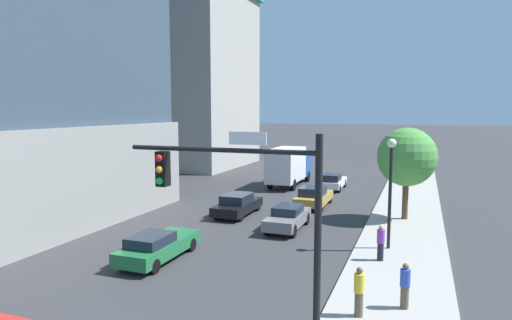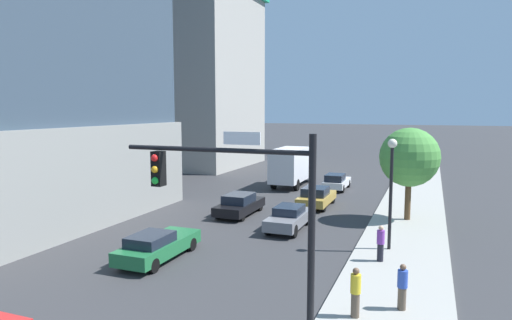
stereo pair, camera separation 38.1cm
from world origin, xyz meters
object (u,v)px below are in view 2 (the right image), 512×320
(car_green, at_px, (157,246))
(car_white, at_px, (336,182))
(street_tree, at_px, (409,158))
(car_gray, at_px, (289,218))
(construction_building, at_px, (183,58))
(car_black, at_px, (239,204))
(box_truck, at_px, (292,165))
(street_lamp, at_px, (391,177))
(traffic_light_pole, at_px, (240,199))
(pedestrian_purple_shirt, at_px, (381,243))
(pedestrian_blue_shirt, at_px, (402,287))
(pedestrian_yellow_shirt, at_px, (356,292))
(car_gold, at_px, (316,197))

(car_green, distance_m, car_white, 21.36)
(street_tree, xyz_separation_m, car_gray, (-6.25, -4.36, -3.28))
(construction_building, relative_size, car_black, 7.32)
(box_truck, bearing_deg, car_green, -90.00)
(street_lamp, distance_m, car_black, 11.21)
(box_truck, bearing_deg, car_black, -90.00)
(traffic_light_pole, relative_size, pedestrian_purple_shirt, 3.78)
(construction_building, bearing_deg, box_truck, -31.51)
(pedestrian_blue_shirt, bearing_deg, car_gray, 127.09)
(construction_building, bearing_deg, car_gray, -49.40)
(car_green, bearing_deg, street_tree, 48.22)
(pedestrian_blue_shirt, bearing_deg, construction_building, 129.70)
(street_lamp, relative_size, box_truck, 0.72)
(street_tree, bearing_deg, box_truck, 136.16)
(construction_building, bearing_deg, street_lamp, -44.97)
(construction_building, bearing_deg, pedestrian_purple_shirt, -47.22)
(car_green, xyz_separation_m, pedestrian_blue_shirt, (10.83, -1.70, 0.28))
(street_tree, xyz_separation_m, pedestrian_blue_shirt, (0.49, -13.27, -3.03))
(pedestrian_purple_shirt, bearing_deg, car_black, 146.20)
(street_tree, height_order, car_white, street_tree)
(traffic_light_pole, xyz_separation_m, box_truck, (-6.62, 27.18, -2.50))
(street_tree, xyz_separation_m, car_white, (-6.25, 9.39, -3.27))
(box_truck, distance_m, pedestrian_yellow_shirt, 26.12)
(car_gray, distance_m, box_truck, 14.91)
(pedestrian_yellow_shirt, bearing_deg, car_black, 127.40)
(street_lamp, distance_m, car_white, 17.18)
(traffic_light_pole, xyz_separation_m, car_white, (-2.52, 26.65, -3.69))
(construction_building, bearing_deg, pedestrian_blue_shirt, -50.30)
(car_gray, bearing_deg, car_black, 150.65)
(car_green, relative_size, pedestrian_yellow_shirt, 2.88)
(street_lamp, relative_size, car_green, 1.12)
(street_tree, height_order, pedestrian_blue_shirt, street_tree)
(street_tree, height_order, car_black, street_tree)
(car_green, height_order, pedestrian_purple_shirt, pedestrian_purple_shirt)
(box_truck, bearing_deg, car_gold, -62.07)
(car_black, relative_size, pedestrian_blue_shirt, 2.89)
(street_tree, relative_size, car_green, 1.18)
(car_black, bearing_deg, car_white, 70.34)
(pedestrian_blue_shirt, bearing_deg, street_lamp, 98.41)
(pedestrian_purple_shirt, bearing_deg, car_gray, 143.18)
(car_green, distance_m, car_gold, 14.38)
(pedestrian_purple_shirt, height_order, pedestrian_yellow_shirt, pedestrian_yellow_shirt)
(street_tree, bearing_deg, car_green, -131.78)
(pedestrian_purple_shirt, bearing_deg, pedestrian_yellow_shirt, -91.68)
(pedestrian_purple_shirt, bearing_deg, car_gold, 117.30)
(car_green, bearing_deg, car_gray, 60.45)
(street_tree, distance_m, car_black, 11.04)
(car_black, height_order, box_truck, box_truck)
(traffic_light_pole, bearing_deg, car_green, 139.34)
(car_black, bearing_deg, car_green, -90.00)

